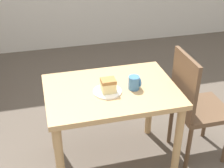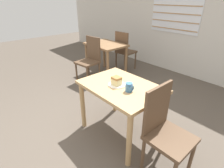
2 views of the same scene
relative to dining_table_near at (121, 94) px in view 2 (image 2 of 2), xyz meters
The scene contains 10 objects.
ground_plane 0.77m from the dining_table_near, 107.19° to the right, with size 14.00×14.00×0.00m, color brown.
wall_back 2.70m from the dining_table_near, 93.21° to the left, with size 10.00×0.10×2.80m.
dining_table_near is the anchor object (origin of this frame).
dining_table_far 2.09m from the dining_table_near, 145.70° to the left, with size 0.89×0.65×0.74m.
chair_near_window 0.69m from the dining_table_near, ahead, with size 0.41×0.41×0.96m.
chair_far_corner 1.76m from the dining_table_near, 157.96° to the left, with size 0.46×0.46×0.96m.
chair_far_opposite 2.35m from the dining_table_near, 133.93° to the left, with size 0.44×0.44×0.96m.
plate 0.13m from the dining_table_near, 133.76° to the right, with size 0.21×0.21×0.01m.
cake_slice 0.19m from the dining_table_near, 124.04° to the right, with size 0.10×0.09×0.10m.
coffee_mug 0.24m from the dining_table_near, 13.62° to the right, with size 0.09×0.08×0.10m.
Camera 2 is at (1.48, -0.88, 1.68)m, focal length 28.00 mm.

